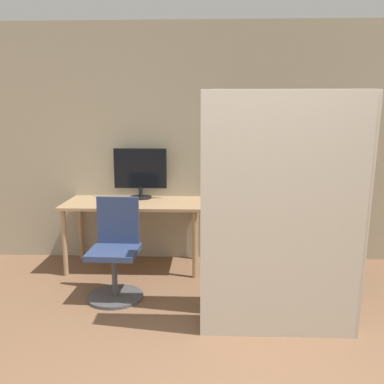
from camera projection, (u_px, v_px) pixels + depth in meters
The scene contains 7 objects.
wall_back at pixel (227, 144), 4.89m from camera, with size 8.00×0.06×2.70m.
desk at pixel (133, 209), 4.68m from camera, with size 1.49×0.70×0.74m.
monitor at pixel (140, 171), 4.81m from camera, with size 0.60×0.25×0.57m.
office_chair at pixel (116, 258), 3.97m from camera, with size 0.52×0.52×0.92m.
bookshelf at pixel (306, 193), 4.81m from camera, with size 0.88×0.29×1.69m.
mattress_near at pixel (283, 218), 3.16m from camera, with size 1.21×0.31×1.87m.
mattress_far at pixel (275, 207), 3.52m from camera, with size 1.21×0.31×1.87m.
Camera 1 is at (-0.20, -1.80, 1.70)m, focal length 40.00 mm.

